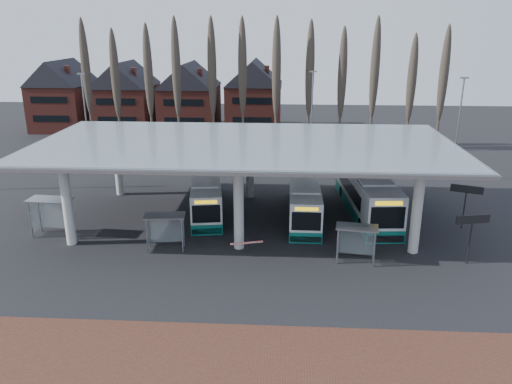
# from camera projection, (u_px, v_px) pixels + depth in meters

# --- Properties ---
(ground) EXTENTS (140.00, 140.00, 0.00)m
(ground) POSITION_uv_depth(u_px,v_px,m) (236.00, 264.00, 32.65)
(ground) COLOR black
(ground) RESTS_ON ground
(station_canopy) EXTENTS (32.00, 16.00, 6.34)m
(station_canopy) POSITION_uv_depth(u_px,v_px,m) (245.00, 150.00, 38.42)
(station_canopy) COLOR beige
(station_canopy) RESTS_ON ground
(poplar_row) EXTENTS (45.10, 1.10, 14.50)m
(poplar_row) POSITION_uv_depth(u_px,v_px,m) (261.00, 77.00, 61.11)
(poplar_row) COLOR #473D33
(poplar_row) RESTS_ON ground
(townhouse_row) EXTENTS (36.80, 10.30, 12.25)m
(townhouse_row) POSITION_uv_depth(u_px,v_px,m) (158.00, 89.00, 73.29)
(townhouse_row) COLOR maroon
(townhouse_row) RESTS_ON ground
(lamp_post_a) EXTENTS (0.80, 0.16, 10.17)m
(lamp_post_a) POSITION_uv_depth(u_px,v_px,m) (86.00, 120.00, 52.78)
(lamp_post_a) COLOR slate
(lamp_post_a) RESTS_ON ground
(lamp_post_b) EXTENTS (0.80, 0.16, 10.17)m
(lamp_post_b) POSITION_uv_depth(u_px,v_px,m) (312.00, 116.00, 55.24)
(lamp_post_b) COLOR slate
(lamp_post_b) RESTS_ON ground
(lamp_post_c) EXTENTS (0.80, 0.16, 10.17)m
(lamp_post_c) POSITION_uv_depth(u_px,v_px,m) (458.00, 127.00, 48.79)
(lamp_post_c) COLOR slate
(lamp_post_c) RESTS_ON ground
(bus_1) EXTENTS (4.00, 11.31, 3.08)m
(bus_1) POSITION_uv_depth(u_px,v_px,m) (207.00, 193.00, 41.88)
(bus_1) COLOR white
(bus_1) RESTS_ON ground
(bus_2) EXTENTS (2.48, 11.12, 3.08)m
(bus_2) POSITION_uv_depth(u_px,v_px,m) (304.00, 199.00, 40.50)
(bus_2) COLOR white
(bus_2) RESTS_ON ground
(bus_3) EXTENTS (3.77, 13.18, 3.61)m
(bus_3) POSITION_uv_depth(u_px,v_px,m) (366.00, 192.00, 41.29)
(bus_3) COLOR white
(bus_3) RESTS_ON ground
(shelter_0) EXTENTS (3.19, 1.75, 2.87)m
(shelter_0) POSITION_uv_depth(u_px,v_px,m) (52.00, 208.00, 36.56)
(shelter_0) COLOR gray
(shelter_0) RESTS_ON ground
(shelter_1) EXTENTS (2.89, 1.68, 2.56)m
(shelter_1) POSITION_uv_depth(u_px,v_px,m) (165.00, 224.00, 34.29)
(shelter_1) COLOR gray
(shelter_1) RESTS_ON ground
(shelter_2) EXTENTS (2.85, 1.72, 2.50)m
(shelter_2) POSITION_uv_depth(u_px,v_px,m) (357.00, 235.00, 32.49)
(shelter_2) COLOR gray
(shelter_2) RESTS_ON ground
(info_sign_0) EXTENTS (2.25, 0.61, 3.39)m
(info_sign_0) POSITION_uv_depth(u_px,v_px,m) (472.00, 223.00, 31.80)
(info_sign_0) COLOR black
(info_sign_0) RESTS_ON ground
(info_sign_1) EXTENTS (2.22, 0.93, 3.45)m
(info_sign_1) POSITION_uv_depth(u_px,v_px,m) (466.00, 192.00, 37.46)
(info_sign_1) COLOR black
(info_sign_1) RESTS_ON ground
(barrier) EXTENTS (2.16, 0.89, 1.11)m
(barrier) POSITION_uv_depth(u_px,v_px,m) (247.00, 243.00, 33.61)
(barrier) COLOR black
(barrier) RESTS_ON ground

